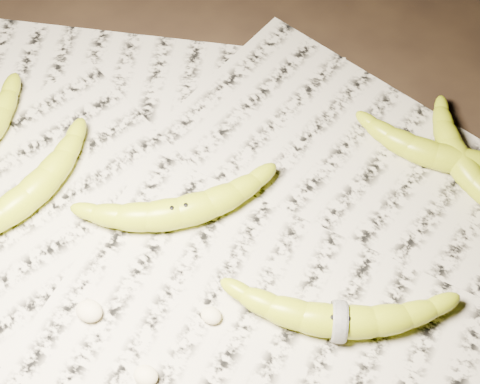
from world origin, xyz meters
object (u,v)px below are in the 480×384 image
at_px(banana_left_b, 27,195).
at_px(banana_upper_a, 436,154).
at_px(banana_center, 180,211).
at_px(banana_upper_b, 461,162).
at_px(banana_taped, 339,320).

bearing_deg(banana_left_b, banana_upper_a, -41.88).
relative_size(banana_center, banana_upper_b, 1.26).
distance_m(banana_center, banana_upper_b, 0.38).
bearing_deg(banana_left_b, banana_taped, -72.02).
height_order(banana_left_b, banana_upper_a, banana_left_b).
distance_m(banana_center, banana_upper_a, 0.35).
distance_m(banana_left_b, banana_upper_a, 0.54).
xyz_separation_m(banana_left_b, banana_upper_b, (0.50, 0.27, -0.00)).
distance_m(banana_left_b, banana_taped, 0.42).
relative_size(banana_left_b, banana_center, 0.94).
height_order(banana_left_b, banana_taped, same).
bearing_deg(banana_upper_a, banana_center, -146.12).
bearing_deg(banana_taped, banana_upper_a, 61.93).
bearing_deg(banana_center, banana_upper_b, -2.00).
bearing_deg(banana_upper_a, banana_upper_b, -2.57).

